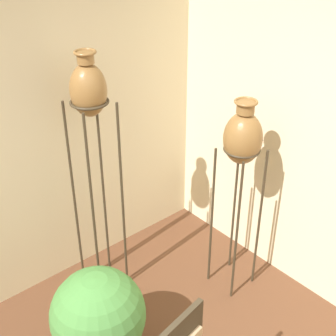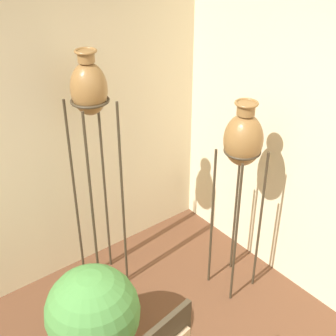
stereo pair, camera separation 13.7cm
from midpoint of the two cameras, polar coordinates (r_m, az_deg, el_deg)
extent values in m
cylinder|color=#382D1E|center=(3.52, -8.06, -5.61)|extent=(0.02, 0.02, 1.65)
cylinder|color=#382D1E|center=(3.63, -4.47, -4.13)|extent=(0.02, 0.02, 1.65)
cylinder|color=#382D1E|center=(3.72, -10.19, -3.69)|extent=(0.02, 0.02, 1.65)
cylinder|color=#382D1E|center=(3.82, -6.72, -2.34)|extent=(0.02, 0.02, 1.65)
torus|color=#382D1E|center=(3.28, -8.30, 8.12)|extent=(0.27, 0.27, 0.02)
ellipsoid|color=olive|center=(3.25, -8.41, 9.50)|extent=(0.25, 0.25, 0.37)
cylinder|color=olive|center=(3.18, -8.72, 13.27)|extent=(0.11, 0.11, 0.07)
torus|color=olive|center=(3.17, -8.77, 13.91)|extent=(0.15, 0.15, 0.02)
cylinder|color=#382D1E|center=(3.62, 9.37, -8.29)|extent=(0.02, 0.02, 1.28)
cylinder|color=#382D1E|center=(3.79, 12.17, -6.66)|extent=(0.02, 0.02, 1.28)
cylinder|color=#382D1E|center=(3.76, 6.43, -6.36)|extent=(0.02, 0.02, 1.28)
cylinder|color=#382D1E|center=(3.92, 9.25, -4.88)|extent=(0.02, 0.02, 1.28)
torus|color=#382D1E|center=(3.43, 10.18, 2.06)|extent=(0.27, 0.27, 0.02)
ellipsoid|color=olive|center=(3.39, 10.31, 3.38)|extent=(0.29, 0.29, 0.40)
cylinder|color=olive|center=(3.29, 10.69, 7.09)|extent=(0.13, 0.13, 0.08)
torus|color=olive|center=(3.28, 10.76, 7.76)|extent=(0.17, 0.17, 0.02)
torus|color=#B26647|center=(3.43, -7.61, -19.71)|extent=(0.31, 0.31, 0.02)
sphere|color=#47843D|center=(3.25, -7.91, -17.01)|extent=(0.63, 0.63, 0.63)
camera|label=1|loc=(0.07, -88.86, 0.66)|focal=50.00mm
camera|label=2|loc=(0.07, 91.14, -0.66)|focal=50.00mm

